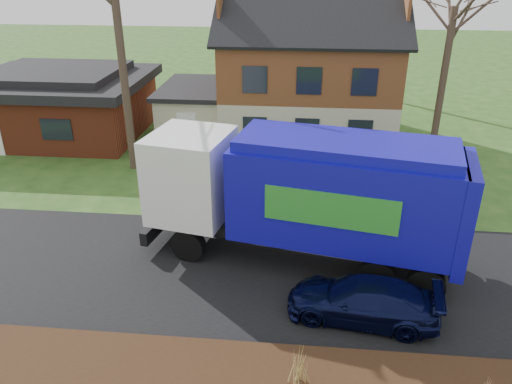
{
  "coord_description": "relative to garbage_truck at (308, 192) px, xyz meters",
  "views": [
    {
      "loc": [
        1.8,
        -13.55,
        9.47
      ],
      "look_at": [
        0.22,
        2.5,
        1.74
      ],
      "focal_mm": 35.0,
      "sensor_mm": 36.0,
      "label": 1
    }
  ],
  "objects": [
    {
      "name": "ranch_house",
      "position": [
        -14.06,
        12.03,
        -0.75
      ],
      "size": [
        9.8,
        8.2,
        3.7
      ],
      "color": "maroon",
      "rests_on": "ground"
    },
    {
      "name": "main_house",
      "position": [
        -0.57,
        12.94,
        1.47
      ],
      "size": [
        12.95,
        8.95,
        9.26
      ],
      "color": "beige",
      "rests_on": "ground"
    },
    {
      "name": "grass_clump_mid",
      "position": [
        -0.09,
        -5.83,
        -1.72
      ],
      "size": [
        0.39,
        0.32,
        1.08
      ],
      "color": "#A88C4A",
      "rests_on": "mulch_verge"
    },
    {
      "name": "garbage_truck",
      "position": [
        0.0,
        0.0,
        0.0
      ],
      "size": [
        10.7,
        4.74,
        4.44
      ],
      "rotation": [
        0.0,
        0.0,
        -0.2
      ],
      "color": "black",
      "rests_on": "ground"
    },
    {
      "name": "silver_sedan",
      "position": [
        -2.75,
        3.63,
        -1.89
      ],
      "size": [
        4.13,
        1.62,
        1.34
      ],
      "primitive_type": "imported",
      "rotation": [
        0.0,
        0.0,
        1.62
      ],
      "color": "#AFB0B7",
      "rests_on": "ground"
    },
    {
      "name": "navy_wagon",
      "position": [
        1.64,
        -2.89,
        -1.94
      ],
      "size": [
        4.46,
        2.33,
        1.23
      ],
      "primitive_type": "imported",
      "rotation": [
        0.0,
        0.0,
        -1.72
      ],
      "color": "black",
      "rests_on": "ground"
    },
    {
      "name": "road",
      "position": [
        -2.06,
        -0.97,
        -2.55
      ],
      "size": [
        80.0,
        7.0,
        0.02
      ],
      "primitive_type": "cube",
      "color": "black",
      "rests_on": "ground"
    },
    {
      "name": "ground",
      "position": [
        -2.06,
        -0.97,
        -2.56
      ],
      "size": [
        120.0,
        120.0,
        0.0
      ],
      "primitive_type": "plane",
      "color": "#264A18",
      "rests_on": "ground"
    }
  ]
}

